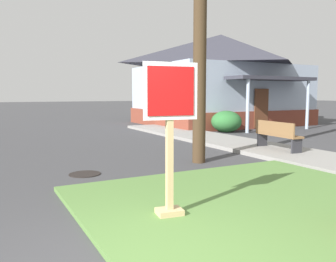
# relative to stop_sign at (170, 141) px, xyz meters

# --- Properties ---
(grass_corner_patch) EXTENTS (5.51, 4.70, 0.08)m
(grass_corner_patch) POSITION_rel_stop_sign_xyz_m (1.57, -0.03, -1.10)
(grass_corner_patch) COLOR #567F3D
(grass_corner_patch) RESTS_ON ground
(sidewalk_strip) EXTENTS (2.20, 17.33, 0.12)m
(sidewalk_strip) POSITION_rel_stop_sign_xyz_m (5.52, 4.31, -1.08)
(sidewalk_strip) COLOR gray
(sidewalk_strip) RESTS_ON ground
(stop_sign) EXTENTS (0.78, 0.33, 2.14)m
(stop_sign) POSITION_rel_stop_sign_xyz_m (0.00, 0.00, 0.00)
(stop_sign) COLOR tan
(stop_sign) RESTS_ON grass_corner_patch
(manhole_cover) EXTENTS (0.70, 0.70, 0.02)m
(manhole_cover) POSITION_rel_stop_sign_xyz_m (-0.34, 3.39, -1.14)
(manhole_cover) COLOR black
(manhole_cover) RESTS_ON ground
(street_bench) EXTENTS (0.54, 1.69, 0.85)m
(street_bench) POSITION_rel_stop_sign_xyz_m (5.50, 3.43, -0.55)
(street_bench) COLOR brown
(street_bench) RESTS_ON sidewalk_strip
(corner_house) EXTENTS (9.15, 8.64, 5.27)m
(corner_house) POSITION_rel_stop_sign_xyz_m (10.37, 12.91, 1.56)
(corner_house) COLOR brown
(corner_house) RESTS_ON ground
(shrub_near_porch) EXTENTS (1.42, 1.42, 1.01)m
(shrub_near_porch) POSITION_rel_stop_sign_xyz_m (7.75, 8.86, -0.64)
(shrub_near_porch) COLOR #2D6931
(shrub_near_porch) RESTS_ON ground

